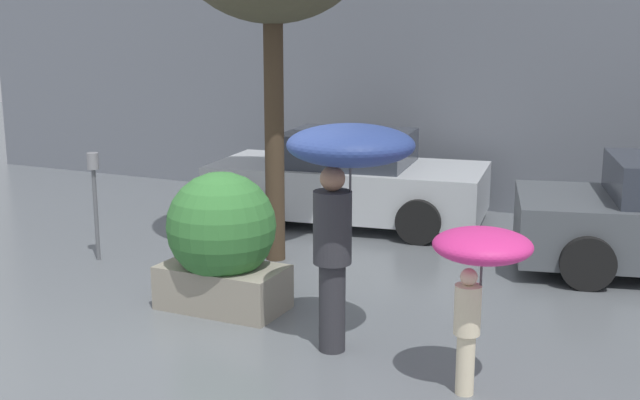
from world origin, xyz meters
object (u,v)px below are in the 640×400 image
person_child (480,260)px  parked_car_near (348,180)px  planter_box (222,240)px  parking_meter (94,184)px  person_adult (346,171)px

person_child → parked_car_near: size_ratio=0.32×
planter_box → parking_meter: 2.48m
parked_car_near → parking_meter: bearing=139.5°
planter_box → parked_car_near: planter_box is taller
planter_box → parked_car_near: 3.98m
planter_box → person_child: planter_box is taller
parked_car_near → planter_box: bearing=176.7°
planter_box → person_child: 2.97m
person_adult → parking_meter: person_adult is taller
person_child → parking_meter: 5.41m
person_child → parked_car_near: bearing=96.1°
planter_box → parking_meter: size_ratio=1.06×
person_adult → person_child: (1.26, -0.36, -0.53)m
planter_box → person_adult: size_ratio=0.70×
planter_box → person_adult: 1.87m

